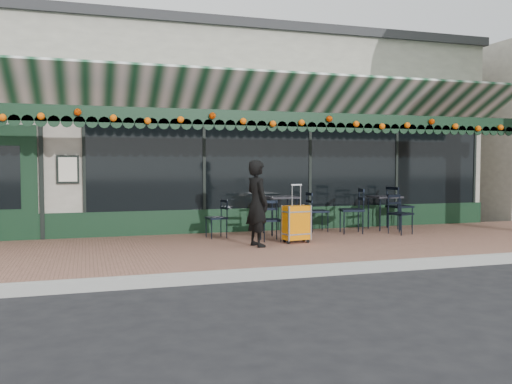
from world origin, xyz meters
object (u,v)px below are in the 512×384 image
object	(u,v)px
chair_a_front	(400,214)
chair_a_left	(351,210)
chair_b_front	(271,221)
chair_a_right	(400,207)
chair_b_right	(317,212)
cafe_table_b	(280,200)
woman	(257,203)
chair_b_left	(216,218)
cafe_table_a	(384,199)
suitcase	(296,223)

from	to	relation	value
chair_a_front	chair_a_left	bearing A→B (deg)	137.11
chair_a_left	chair_b_front	world-z (taller)	chair_a_left
chair_a_right	chair_b_right	distance (m)	2.03
cafe_table_b	chair_a_front	xyz separation A→B (m)	(2.38, -0.75, -0.29)
woman	chair_b_left	world-z (taller)	woman
chair_a_left	chair_a_right	xyz separation A→B (m)	(1.47, 0.49, 0.00)
chair_a_right	chair_b_right	world-z (taller)	chair_a_right
cafe_table_a	chair_b_front	distance (m)	3.13
cafe_table_b	chair_b_front	world-z (taller)	cafe_table_b
chair_a_right	cafe_table_b	bearing A→B (deg)	87.61
cafe_table_b	chair_a_right	distance (m)	2.96
chair_a_left	chair_b_front	size ratio (longest dim) A/B	1.24
woman	chair_b_right	xyz separation A→B (m)	(1.87, 1.62, -0.33)
cafe_table_a	cafe_table_b	size ratio (longest dim) A/B	0.95
woman	cafe_table_a	size ratio (longest dim) A/B	2.04
cafe_table_a	cafe_table_b	xyz separation A→B (m)	(-2.47, -0.04, 0.04)
chair_a_left	chair_b_right	xyz separation A→B (m)	(-0.56, 0.49, -0.05)
chair_b_front	chair_b_left	bearing A→B (deg)	146.50
chair_a_right	chair_b_front	bearing A→B (deg)	101.20
chair_b_left	chair_b_right	size ratio (longest dim) A/B	0.89
chair_b_right	chair_a_front	bearing A→B (deg)	-118.07
cafe_table_a	chair_a_right	bearing A→B (deg)	16.03
woman	cafe_table_b	bearing A→B (deg)	-45.00
woman	cafe_table_a	bearing A→B (deg)	-78.16
suitcase	cafe_table_b	size ratio (longest dim) A/B	1.36
cafe_table_a	chair_b_right	xyz separation A→B (m)	(-1.55, 0.14, -0.24)
suitcase	chair_a_front	bearing A→B (deg)	1.07
suitcase	cafe_table_b	bearing A→B (deg)	73.56
chair_b_front	chair_a_left	bearing A→B (deg)	21.15
chair_a_left	chair_a_front	distance (m)	1.01
chair_b_left	chair_b_front	size ratio (longest dim) A/B	0.99
cafe_table_a	chair_b_front	xyz separation A→B (m)	(-2.98, -0.92, -0.29)
suitcase	chair_b_right	bearing A→B (deg)	43.32
cafe_table_a	woman	bearing A→B (deg)	-156.54
suitcase	chair_b_right	distance (m)	1.77
chair_a_left	cafe_table_a	bearing A→B (deg)	124.33
woman	suitcase	bearing A→B (deg)	-88.07
chair_b_left	chair_b_right	bearing A→B (deg)	90.92
cafe_table_b	chair_b_left	world-z (taller)	cafe_table_b
woman	chair_b_right	bearing A→B (deg)	-60.72
chair_a_front	chair_a_right	bearing A→B (deg)	41.17
cafe_table_b	chair_a_left	bearing A→B (deg)	-12.19
cafe_table_a	chair_b_right	world-z (taller)	chair_b_right
chair_a_left	cafe_table_b	bearing A→B (deg)	-87.57
chair_a_right	chair_a_front	world-z (taller)	chair_a_right
woman	chair_a_right	distance (m)	4.24
chair_b_left	suitcase	bearing A→B (deg)	41.78
chair_a_left	chair_a_right	world-z (taller)	chair_a_right
cafe_table_a	chair_b_front	world-z (taller)	chair_b_front
suitcase	chair_a_front	size ratio (longest dim) A/B	1.29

